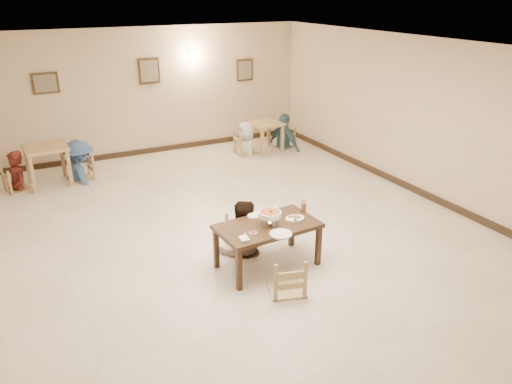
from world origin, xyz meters
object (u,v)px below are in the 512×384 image
bg_chair_lr (79,156)px  bg_diner_c (246,122)px  bg_diner_a (12,152)px  chair_near (287,258)px  bg_chair_rl (246,133)px  bg_diner_d (285,114)px  chair_far (241,220)px  bg_chair_rr (284,130)px  bg_diner_b (76,140)px  bg_chair_ll (15,168)px  curry_warmer (270,214)px  drink_glass (304,206)px  bg_table_left (46,153)px  main_diner (241,201)px  main_table (268,229)px  bg_table_right (266,128)px

bg_chair_lr → bg_diner_c: bearing=84.1°
bg_chair_lr → bg_diner_a: (-1.24, -0.04, 0.30)m
chair_near → bg_chair_rl: size_ratio=0.97×
bg_diner_d → chair_far: bearing=126.3°
chair_near → bg_chair_lr: size_ratio=0.98×
bg_chair_rr → bg_diner_b: bg_diner_b is taller
bg_chair_ll → bg_chair_rl: 5.18m
curry_warmer → bg_diner_c: bearing=67.4°
drink_glass → bg_diner_b: (-2.54, 4.82, 0.12)m
chair_near → curry_warmer: chair_near is taller
bg_chair_rr → bg_diner_a: bg_diner_a is taller
bg_table_left → bg_diner_a: (-0.62, -0.05, 0.13)m
main_diner → bg_diner_d: bg_diner_d is taller
bg_diner_b → bg_diner_d: size_ratio=0.98×
main_diner → curry_warmer: main_diner is taller
curry_warmer → bg_diner_b: (-1.85, 5.01, 0.02)m
bg_diner_b → bg_diner_c: size_ratio=1.09×
curry_warmer → bg_chair_lr: bg_chair_lr is taller
main_table → bg_diner_c: bg_diner_c is taller
main_diner → bg_diner_a: 5.25m
bg_table_left → bg_diner_d: 5.64m
main_diner → bg_chair_ll: bearing=-44.3°
bg_chair_rl → bg_diner_a: bearing=91.3°
bg_chair_lr → main_table: bearing=14.2°
main_table → chair_far: size_ratio=1.52×
bg_diner_a → bg_diner_d: size_ratio=0.92×
bg_table_right → bg_diner_b: size_ratio=0.45×
drink_glass → bg_chair_lr: bearing=117.8°
curry_warmer → bg_diner_b: bearing=110.3°
bg_diner_c → bg_diner_d: (1.08, -0.01, 0.09)m
drink_glass → bg_chair_ll: 6.10m
curry_warmer → bg_diner_d: bearing=57.7°
chair_near → bg_diner_a: (-3.00, 5.63, 0.31)m
bg_chair_ll → bg_diner_c: (5.18, 0.05, 0.33)m
bg_chair_rr → bg_diner_d: 0.43m
bg_chair_rl → main_table: bearing=157.9°
bg_diner_a → curry_warmer: bearing=15.3°
bg_chair_rr → bg_diner_d: bg_diner_d is taller
bg_chair_rl → bg_diner_d: bg_diner_d is taller
bg_chair_rr → chair_near: bearing=-48.9°
bg_chair_lr → bg_chair_rl: bearing=84.1°
bg_diner_c → bg_table_right: bearing=95.5°
main_diner → curry_warmer: (0.15, -0.63, 0.02)m
bg_diner_b → bg_chair_lr: bearing=-103.8°
bg_chair_ll → bg_diner_a: 0.35m
chair_far → bg_table_right: (2.75, 4.33, 0.10)m
bg_table_right → bg_chair_rl: (-0.54, 0.00, -0.06)m
chair_far → bg_diner_b: bg_diner_b is taller
chair_far → bg_table_left: size_ratio=1.12×
bg_diner_c → bg_chair_ll: bearing=-83.4°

